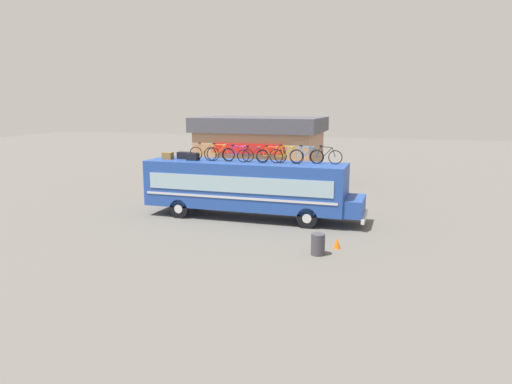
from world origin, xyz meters
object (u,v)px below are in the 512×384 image
luggage_bag_1 (168,156)px  rooftop_bicycle_3 (238,154)px  rooftop_bicycle_7 (307,156)px  rooftop_bicycle_8 (326,156)px  traffic_cone (337,243)px  rooftop_bicycle_4 (253,156)px  rooftop_bicycle_1 (204,153)px  luggage_bag_3 (193,157)px  rooftop_bicycle_2 (219,154)px  trash_bin (318,244)px  bus (248,186)px  luggage_bag_2 (185,155)px  rooftop_bicycle_5 (271,155)px  rooftop_bicycle_6 (286,156)px

luggage_bag_1 → rooftop_bicycle_3: 4.06m
rooftop_bicycle_7 → rooftop_bicycle_3: bearing=-174.9°
rooftop_bicycle_8 → traffic_cone: (1.30, -4.45, -3.19)m
rooftop_bicycle_4 → rooftop_bicycle_1: bearing=177.4°
luggage_bag_3 → rooftop_bicycle_2: bearing=3.7°
rooftop_bicycle_2 → trash_bin: size_ratio=2.01×
rooftop_bicycle_1 → rooftop_bicycle_2: rooftop_bicycle_1 is taller
rooftop_bicycle_1 → rooftop_bicycle_4: size_ratio=1.01×
bus → rooftop_bicycle_1: bearing=-177.8°
luggage_bag_3 → rooftop_bicycle_7: 6.16m
luggage_bag_3 → rooftop_bicycle_8: rooftop_bicycle_8 is taller
rooftop_bicycle_2 → rooftop_bicycle_8: bearing=5.4°
rooftop_bicycle_8 → rooftop_bicycle_1: bearing=-175.3°
rooftop_bicycle_2 → luggage_bag_2: bearing=169.5°
rooftop_bicycle_3 → rooftop_bicycle_5: 1.80m
rooftop_bicycle_6 → traffic_cone: bearing=-50.7°
luggage_bag_1 → rooftop_bicycle_6: bearing=0.8°
rooftop_bicycle_6 → rooftop_bicycle_2: bearing=-179.2°
luggage_bag_1 → luggage_bag_3: luggage_bag_3 is taller
luggage_bag_3 → rooftop_bicycle_5: size_ratio=0.36×
luggage_bag_3 → luggage_bag_2: bearing=145.6°
rooftop_bicycle_1 → rooftop_bicycle_5: rooftop_bicycle_1 is taller
rooftop_bicycle_2 → rooftop_bicycle_6: 3.68m
rooftop_bicycle_4 → traffic_cone: rooftop_bicycle_4 is taller
rooftop_bicycle_2 → rooftop_bicycle_8: rooftop_bicycle_2 is taller
luggage_bag_1 → trash_bin: (9.34, -4.97, -2.78)m
bus → rooftop_bicycle_7: size_ratio=6.53×
luggage_bag_2 → luggage_bag_3: size_ratio=1.22×
rooftop_bicycle_7 → traffic_cone: (2.29, -4.43, -3.19)m
traffic_cone → luggage_bag_1: bearing=158.7°
rooftop_bicycle_1 → rooftop_bicycle_6: (4.54, 0.05, 0.00)m
luggage_bag_2 → rooftop_bicycle_3: rooftop_bicycle_3 is taller
bus → trash_bin: bus is taller
luggage_bag_2 → rooftop_bicycle_1: 1.46m
rooftop_bicycle_7 → rooftop_bicycle_5: bearing=-174.3°
rooftop_bicycle_2 → traffic_cone: size_ratio=3.80×
luggage_bag_3 → trash_bin: luggage_bag_3 is taller
bus → trash_bin: 7.09m
luggage_bag_1 → rooftop_bicycle_8: rooftop_bicycle_8 is taller
rooftop_bicycle_7 → rooftop_bicycle_8: (0.99, 0.02, 0.00)m
rooftop_bicycle_2 → rooftop_bicycle_4: 1.92m
luggage_bag_1 → luggage_bag_2: (0.79, 0.46, -0.00)m
luggage_bag_2 → trash_bin: (8.54, -5.43, -2.78)m
bus → rooftop_bicycle_1: rooftop_bicycle_1 is taller
bus → luggage_bag_3: (-3.05, -0.19, 1.46)m
rooftop_bicycle_6 → rooftop_bicycle_7: (0.96, 0.46, -0.01)m
rooftop_bicycle_6 → luggage_bag_3: bearing=-178.4°
rooftop_bicycle_2 → rooftop_bicycle_4: (1.92, -0.12, -0.02)m
rooftop_bicycle_6 → rooftop_bicycle_8: bearing=14.0°
rooftop_bicycle_3 → rooftop_bicycle_8: size_ratio=1.05×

